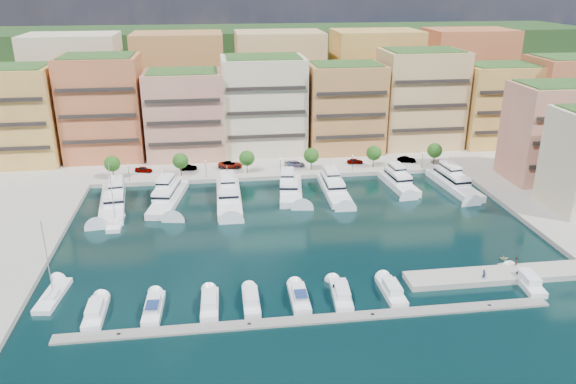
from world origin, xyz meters
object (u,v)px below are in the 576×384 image
object	(u,v)px
lamppost_0	(129,170)
car_0	(144,169)
cruiser_0	(96,313)
tree_3	(311,156)
yacht_5	(398,181)
tree_5	(435,151)
yacht_1	(168,197)
cruiser_5	(341,295)
car_1	(188,167)
yacht_3	(290,188)
person_0	(484,274)
tender_1	(443,270)
tree_4	(374,153)
lamppost_2	(280,163)
tree_2	(247,158)
car_4	(355,161)
cruiser_6	(392,291)
car_3	(295,164)
cruiser_3	(251,301)
sailboat_2	(115,224)
car_2	(230,165)
tree_1	(180,161)
yacht_0	(113,200)
sailboat_0	(53,296)
tender_2	(509,266)
yacht_6	(453,182)
cruiser_1	(154,309)
lamppost_3	(353,160)
cruiser_2	(210,305)
lamppost_1	(206,166)
cruiser_9	(527,281)
tree_0	(112,164)
car_5	(407,160)
person_1	(516,261)
lamppost_4	(423,157)
tender_3	(504,258)

from	to	relation	value
lamppost_0	car_0	world-z (taller)	lamppost_0
cruiser_0	lamppost_0	bearing A→B (deg)	92.05
tree_3	yacht_5	size ratio (longest dim) A/B	0.36
tree_5	yacht_1	bearing A→B (deg)	-168.11
cruiser_5	car_1	size ratio (longest dim) A/B	2.15
yacht_3	person_0	bearing A→B (deg)	-60.70
tender_1	tree_3	bearing A→B (deg)	20.42
tree_4	lamppost_2	xyz separation A→B (m)	(-24.00, -2.30, -0.92)
tree_2	car_4	xyz separation A→B (m)	(28.11, 3.40, -3.04)
cruiser_6	car_3	bearing A→B (deg)	95.82
cruiser_3	tender_1	bearing A→B (deg)	9.85
sailboat_2	car_2	world-z (taller)	sailboat_2
car_4	person_0	world-z (taller)	person_0
tree_4	yacht_1	size ratio (longest dim) A/B	0.27
tree_1	yacht_0	distance (m)	20.51
lamppost_0	sailboat_2	world-z (taller)	sailboat_2
sailboat_0	yacht_5	bearing A→B (deg)	30.79
car_0	person_0	xyz separation A→B (m)	(59.39, -60.94, 0.13)
tender_2	sailboat_0	bearing A→B (deg)	99.82
yacht_3	car_0	world-z (taller)	yacht_3
yacht_6	cruiser_1	xyz separation A→B (m)	(-65.10, -44.39, -0.64)
yacht_3	lamppost_3	bearing A→B (deg)	31.22
cruiser_2	tender_1	world-z (taller)	cruiser_2
lamppost_1	lamppost_2	world-z (taller)	same
cruiser_0	cruiser_9	distance (m)	67.05
tree_2	cruiser_9	distance (m)	71.26
cruiser_2	sailboat_2	world-z (taller)	sailboat_2
car_2	lamppost_1	bearing A→B (deg)	144.26
tree_0	car_5	xyz separation A→B (m)	(73.66, 2.56, -2.97)
car_3	person_1	bearing A→B (deg)	-145.11
tree_3	lamppost_0	world-z (taller)	tree_3
lamppost_4	yacht_0	bearing A→B (deg)	-170.59
tree_4	car_0	xyz separation A→B (m)	(-57.35, 3.81, -3.03)
yacht_6	cruiser_5	bearing A→B (deg)	-129.67
car_0	person_0	distance (m)	85.10
lamppost_1	tree_5	bearing A→B (deg)	2.27
yacht_5	person_1	size ratio (longest dim) A/B	9.82
person_0	cruiser_9	bearing A→B (deg)	-123.30
cruiser_6	car_1	world-z (taller)	car_1
tree_4	lamppost_2	world-z (taller)	tree_4
sailboat_2	car_1	distance (m)	32.69
cruiser_5	car_5	xyz separation A→B (m)	(31.09, 60.66, 1.23)
cruiser_0	car_1	world-z (taller)	car_1
yacht_5	cruiser_5	xyz separation A→B (m)	(-24.25, -46.60, -0.66)
cruiser_0	tender_3	xyz separation A→B (m)	(67.49, 8.35, -0.14)
tender_2	cruiser_9	bearing A→B (deg)	-168.90
cruiser_1	tender_3	bearing A→B (deg)	8.04
lamppost_2	tender_3	xyz separation A→B (m)	(33.49, -47.44, -3.42)
tree_0	lamppost_1	world-z (taller)	tree_0
tree_2	cruiser_2	distance (m)	59.01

